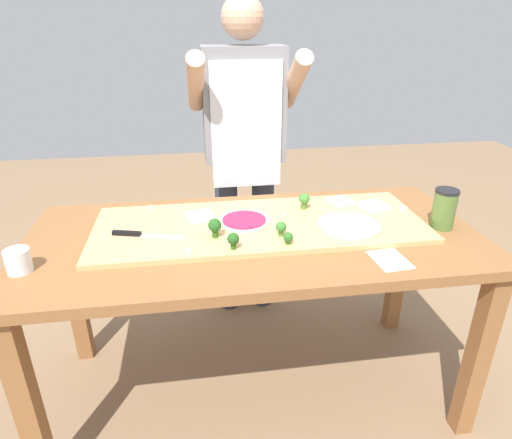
{
  "coord_description": "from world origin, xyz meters",
  "views": [
    {
      "loc": [
        -0.22,
        -1.5,
        1.56
      ],
      "look_at": [
        0.01,
        0.02,
        0.85
      ],
      "focal_mm": 30.55,
      "sensor_mm": 36.0,
      "label": 1
    }
  ],
  "objects": [
    {
      "name": "ground_plane",
      "position": [
        0.0,
        0.0,
        0.0
      ],
      "size": [
        8.0,
        8.0,
        0.0
      ],
      "primitive_type": "plane",
      "color": "#896B4C"
    },
    {
      "name": "prep_table",
      "position": [
        0.0,
        0.0,
        0.7
      ],
      "size": [
        1.75,
        0.81,
        0.8
      ],
      "color": "brown",
      "rests_on": "ground"
    },
    {
      "name": "cutting_board",
      "position": [
        0.03,
        0.05,
        0.81
      ],
      "size": [
        1.31,
        0.49,
        0.02
      ],
      "primitive_type": "cube",
      "color": "tan",
      "rests_on": "prep_table"
    },
    {
      "name": "chefs_knife",
      "position": [
        -0.44,
        0.01,
        0.83
      ],
      "size": [
        0.27,
        0.09,
        0.02
      ],
      "color": "#B7BABF",
      "rests_on": "cutting_board"
    },
    {
      "name": "pizza_whole_beet_magenta",
      "position": [
        -0.03,
        0.06,
        0.83
      ],
      "size": [
        0.21,
        0.21,
        0.02
      ],
      "color": "beige",
      "rests_on": "cutting_board"
    },
    {
      "name": "pizza_whole_white_garlic",
      "position": [
        0.37,
        -0.04,
        0.83
      ],
      "size": [
        0.25,
        0.25,
        0.02
      ],
      "color": "beige",
      "rests_on": "cutting_board"
    },
    {
      "name": "pizza_slice_far_left",
      "position": [
        0.42,
        0.21,
        0.83
      ],
      "size": [
        0.12,
        0.12,
        0.01
      ],
      "primitive_type": "cube",
      "rotation": [
        0.0,
        0.0,
        0.29
      ],
      "color": "silver",
      "rests_on": "cutting_board"
    },
    {
      "name": "pizza_slice_near_left",
      "position": [
        0.54,
        0.13,
        0.83
      ],
      "size": [
        0.13,
        0.13,
        0.01
      ],
      "primitive_type": "cube",
      "rotation": [
        0.0,
        0.0,
        0.23
      ],
      "color": "silver",
      "rests_on": "cutting_board"
    },
    {
      "name": "pizza_slice_near_right",
      "position": [
        -0.21,
        0.14,
        0.83
      ],
      "size": [
        0.12,
        0.12,
        0.01
      ],
      "primitive_type": "cube",
      "rotation": [
        0.0,
        0.0,
        0.24
      ],
      "color": "silver",
      "rests_on": "cutting_board"
    },
    {
      "name": "broccoli_floret_center_right",
      "position": [
        -0.15,
        -0.05,
        0.87
      ],
      "size": [
        0.05,
        0.05,
        0.07
      ],
      "color": "#2C5915",
      "rests_on": "cutting_board"
    },
    {
      "name": "broccoli_floret_back_left",
      "position": [
        0.24,
        0.16,
        0.86
      ],
      "size": [
        0.05,
        0.05,
        0.07
      ],
      "color": "#487A23",
      "rests_on": "cutting_board"
    },
    {
      "name": "broccoli_floret_front_left",
      "position": [
        0.09,
        -0.07,
        0.85
      ],
      "size": [
        0.04,
        0.04,
        0.06
      ],
      "color": "#3F7220",
      "rests_on": "cutting_board"
    },
    {
      "name": "broccoli_floret_back_mid",
      "position": [
        -0.1,
        -0.15,
        0.86
      ],
      "size": [
        0.04,
        0.04,
        0.06
      ],
      "color": "#2C5915",
      "rests_on": "cutting_board"
    },
    {
      "name": "broccoli_floret_back_right",
      "position": [
        0.1,
        -0.14,
        0.85
      ],
      "size": [
        0.04,
        0.04,
        0.05
      ],
      "color": "#366618",
      "rests_on": "cutting_board"
    },
    {
      "name": "cheese_crumble_a",
      "position": [
        -0.26,
        -0.16,
        0.83
      ],
      "size": [
        0.02,
        0.02,
        0.02
      ],
      "primitive_type": "cube",
      "rotation": [
        0.0,
        0.0,
        0.45
      ],
      "color": "white",
      "rests_on": "cutting_board"
    },
    {
      "name": "cheese_crumble_b",
      "position": [
        -0.41,
        0.26,
        0.83
      ],
      "size": [
        0.02,
        0.02,
        0.02
      ],
      "primitive_type": "cube",
      "rotation": [
        0.0,
        0.0,
        0.62
      ],
      "color": "white",
      "rests_on": "cutting_board"
    },
    {
      "name": "cheese_crumble_c",
      "position": [
        0.14,
        0.1,
        0.83
      ],
      "size": [
        0.01,
        0.01,
        0.01
      ],
      "primitive_type": "cube",
      "rotation": [
        0.0,
        0.0,
        0.03
      ],
      "color": "silver",
      "rests_on": "cutting_board"
    },
    {
      "name": "cheese_crumble_d",
      "position": [
        0.65,
        0.08,
        0.83
      ],
      "size": [
        0.03,
        0.03,
        0.02
      ],
      "primitive_type": "cube",
      "rotation": [
        0.0,
        0.0,
        0.42
      ],
      "color": "white",
      "rests_on": "cutting_board"
    },
    {
      "name": "flour_cup",
      "position": [
        -0.81,
        -0.16,
        0.83
      ],
      "size": [
        0.08,
        0.08,
        0.08
      ],
      "color": "white",
      "rests_on": "prep_table"
    },
    {
      "name": "sauce_jar",
      "position": [
        0.75,
        -0.05,
        0.88
      ],
      "size": [
        0.09,
        0.09,
        0.16
      ],
      "color": "#517033",
      "rests_on": "prep_table"
    },
    {
      "name": "recipe_note",
      "position": [
        0.44,
        -0.27,
        0.8
      ],
      "size": [
        0.12,
        0.16,
        0.0
      ],
      "primitive_type": "cube",
      "rotation": [
        0.0,
        0.0,
        0.09
      ],
      "color": "white",
      "rests_on": "prep_table"
    },
    {
      "name": "cook_center",
      "position": [
        0.04,
        0.66,
        1.0
      ],
      "size": [
        0.54,
        0.39,
        1.67
      ],
      "color": "#333847",
      "rests_on": "ground"
    }
  ]
}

